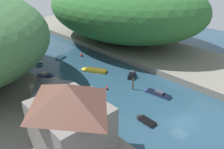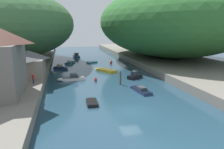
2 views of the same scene
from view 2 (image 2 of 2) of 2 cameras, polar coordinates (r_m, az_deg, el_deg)
The scene contains 19 objects.
water_surface at distance 55.77m, azimuth -4.49°, elevation 1.64°, with size 130.00×130.00×0.00m, color #234256.
left_bank at distance 56.87m, azimuth -27.21°, elevation 1.27°, with size 22.00×120.00×1.46m.
right_bank at distance 62.79m, azimuth 15.99°, elevation 3.07°, with size 22.00×120.00×1.46m.
hillside_left at distance 68.42m, azimuth -26.46°, elevation 11.63°, with size 38.14×53.39×19.04m.
hillside_right at distance 69.05m, azimuth 14.40°, elevation 13.15°, with size 39.91×55.88×20.63m.
boathouse_shed at distance 41.64m, azimuth -20.89°, elevation 2.75°, with size 5.60×7.88×4.78m.
boat_mid_channel at distance 44.75m, azimuth 6.20°, elevation -0.38°, with size 4.03×3.23×1.59m.
boat_red_skiff at distance 36.13m, azimuth 7.12°, elevation -3.81°, with size 2.30×6.27×0.88m.
boat_navy_launch at distance 30.36m, azimuth -5.34°, elevation -7.06°, with size 1.55×3.71×0.41m.
boat_yellow_tender at distance 51.64m, azimuth -1.98°, elevation 1.14°, with size 4.90×6.61×0.57m.
boat_small_dinghy at distance 43.58m, azimuth -10.72°, elevation -0.99°, with size 5.33×1.82×1.31m.
boat_near_quay at distance 77.57m, azimuth -9.37°, elevation 4.86°, with size 2.29×6.23×1.64m.
boat_white_cruiser at distance 64.65m, azimuth -10.73°, elevation 3.18°, with size 3.57×5.40×0.93m.
boat_far_right_bank at distance 64.18m, azimuth -5.49°, elevation 3.21°, with size 3.60×3.08×0.43m.
boat_far_upstream at distance 55.64m, azimuth -13.10°, elevation 1.73°, with size 3.92×3.28×1.18m.
mooring_post_middle at distance 39.42m, azimuth 2.25°, elevation -0.85°, with size 0.32×0.32×2.56m.
channel_buoy_near at distance 42.31m, azimuth -4.31°, elevation -1.29°, with size 0.59×0.59×0.88m.
channel_buoy_far at distance 62.30m, azimuth -0.27°, elevation 3.22°, with size 0.78×0.78×1.17m.
person_on_quay at distance 36.52m, azimuth -19.89°, elevation -0.79°, with size 0.35×0.44×1.69m.
Camera 2 is at (-7.98, -24.24, 10.19)m, focal length 35.00 mm.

